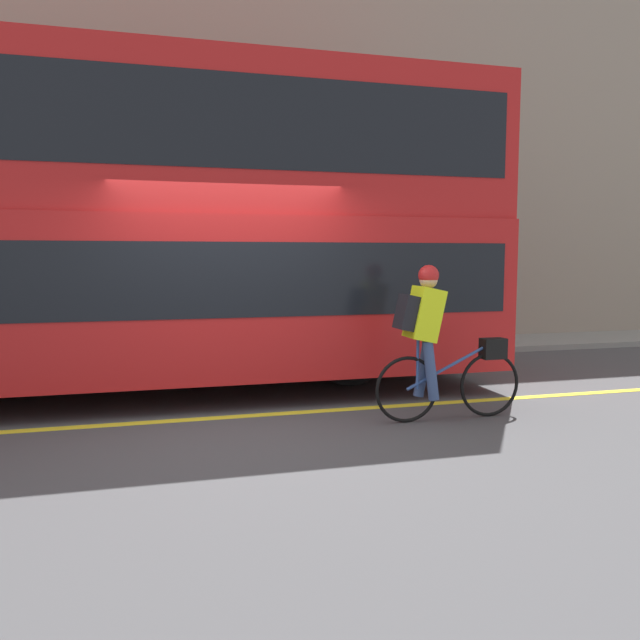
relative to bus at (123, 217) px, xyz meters
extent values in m
plane|color=#424244|center=(1.14, -1.66, -2.19)|extent=(80.00, 80.00, 0.00)
cube|color=yellow|center=(1.14, -1.37, -2.19)|extent=(50.00, 0.14, 0.01)
cube|color=gray|center=(1.14, 2.68, -2.14)|extent=(60.00, 1.60, 0.10)
cube|color=gray|center=(1.14, 3.63, 1.76)|extent=(60.00, 0.30, 7.90)
cylinder|color=black|center=(2.86, 0.00, -1.66)|extent=(1.06, 0.30, 1.06)
cube|color=#B21919|center=(0.00, 0.00, -0.94)|extent=(9.24, 2.49, 1.86)
cube|color=black|center=(0.00, 0.00, -0.72)|extent=(8.87, 2.51, 0.82)
cube|color=#B21919|center=(0.00, 0.00, 0.87)|extent=(9.24, 2.39, 1.77)
cube|color=black|center=(0.00, 0.00, 0.96)|extent=(8.87, 2.41, 0.99)
torus|color=black|center=(3.80, -2.06, -1.84)|extent=(0.70, 0.04, 0.70)
torus|color=black|center=(2.84, -2.06, -1.84)|extent=(0.70, 0.04, 0.70)
cylinder|color=#2D4C8C|center=(3.32, -2.06, -1.62)|extent=(0.97, 0.03, 0.48)
cylinder|color=#2D4C8C|center=(2.96, -2.06, -1.59)|extent=(0.03, 0.03, 0.51)
cube|color=black|center=(3.83, -2.06, -1.45)|extent=(0.26, 0.16, 0.22)
cube|color=#D8EA19|center=(3.02, -2.06, -1.06)|extent=(0.37, 0.32, 0.58)
cube|color=black|center=(2.82, -2.06, -1.04)|extent=(0.21, 0.26, 0.38)
cylinder|color=#384C7A|center=(3.06, -1.97, -1.64)|extent=(0.22, 0.11, 0.63)
cylinder|color=#384C7A|center=(3.06, -2.15, -1.64)|extent=(0.19, 0.11, 0.63)
sphere|color=tan|center=(3.06, -2.06, -0.70)|extent=(0.19, 0.19, 0.19)
sphere|color=red|center=(3.06, -2.06, -0.66)|extent=(0.21, 0.21, 0.21)
camera|label=1|loc=(0.31, -7.95, -0.48)|focal=35.00mm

